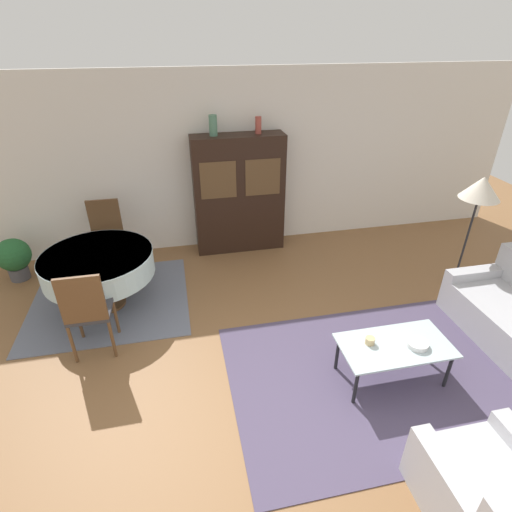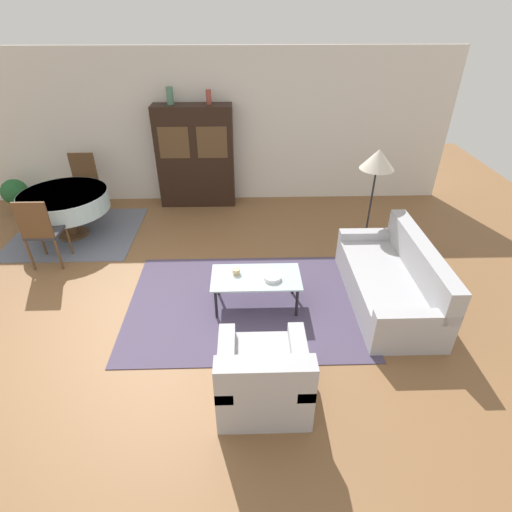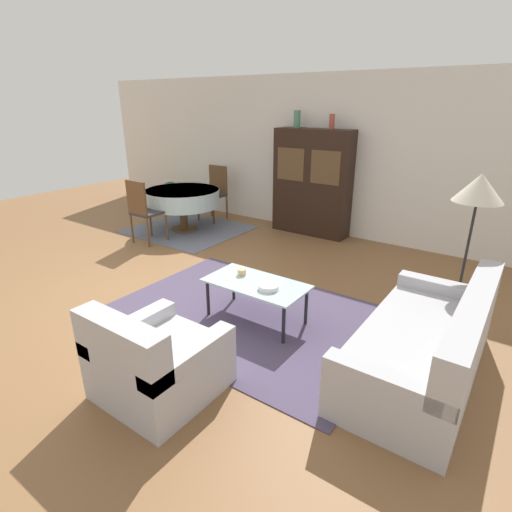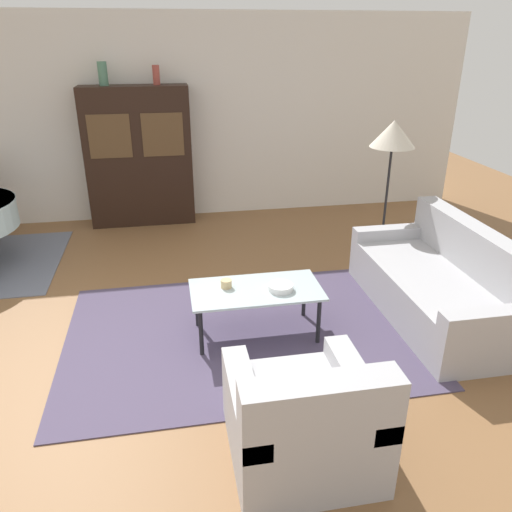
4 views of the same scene
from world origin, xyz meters
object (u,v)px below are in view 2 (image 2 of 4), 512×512
at_px(dining_chair_near, 41,229).
at_px(potted_plant, 15,194).
at_px(display_cabinet, 196,157).
at_px(floor_lamp, 378,162).
at_px(couch, 392,282).
at_px(cup, 236,271).
at_px(vase_short, 209,97).
at_px(armchair, 263,378).
at_px(bowl, 272,277).
at_px(dining_table, 65,202).
at_px(vase_tall, 170,96).
at_px(dining_chair_far, 84,180).
at_px(coffee_table, 256,279).

relative_size(dining_chair_near, potted_plant, 1.70).
bearing_deg(display_cabinet, floor_lamp, -31.90).
bearing_deg(couch, dining_chair_near, 78.55).
height_order(cup, potted_plant, potted_plant).
xyz_separation_m(cup, vase_short, (-0.47, 3.06, 1.46)).
bearing_deg(vase_short, armchair, -80.82).
relative_size(couch, floor_lamp, 1.23).
bearing_deg(potted_plant, bowl, -32.79).
relative_size(armchair, bowl, 4.17).
xyz_separation_m(dining_table, bowl, (3.19, -1.97, -0.14)).
distance_m(armchair, dining_table, 4.52).
xyz_separation_m(dining_table, vase_tall, (1.64, 1.22, 1.35)).
bearing_deg(armchair, dining_table, 132.13).
bearing_deg(dining_chair_far, coffee_table, 136.77).
relative_size(dining_chair_far, potted_plant, 1.70).
height_order(dining_table, vase_short, vase_short).
height_order(coffee_table, potted_plant, potted_plant).
distance_m(display_cabinet, bowl, 3.43).
bearing_deg(dining_table, floor_lamp, -6.09).
xyz_separation_m(dining_chair_far, vase_tall, (1.64, 0.31, 1.36)).
relative_size(armchair, dining_chair_near, 0.83).
xyz_separation_m(coffee_table, cup, (-0.24, 0.07, 0.08)).
bearing_deg(coffee_table, potted_plant, 146.56).
relative_size(display_cabinet, floor_lamp, 1.16).
relative_size(coffee_table, potted_plant, 1.77).
height_order(couch, coffee_table, couch).
bearing_deg(coffee_table, dining_table, 147.43).
xyz_separation_m(couch, vase_tall, (-3.09, 3.08, 1.67)).
height_order(armchair, floor_lamp, floor_lamp).
distance_m(bowl, potted_plant, 5.33).
xyz_separation_m(display_cabinet, dining_chair_far, (-1.98, -0.31, -0.30)).
relative_size(display_cabinet, vase_tall, 6.42).
relative_size(floor_lamp, vase_short, 6.64).
height_order(dining_chair_near, vase_tall, vase_tall).
relative_size(bowl, vase_short, 0.89).
distance_m(floor_lamp, vase_short, 3.06).
height_order(dining_chair_near, dining_chair_far, same).
bearing_deg(display_cabinet, cup, -75.88).
xyz_separation_m(coffee_table, dining_table, (-2.99, 1.91, 0.20)).
relative_size(dining_chair_near, bowl, 5.00).
distance_m(armchair, display_cabinet, 4.71).
height_order(armchair, display_cabinet, display_cabinet).
height_order(dining_table, bowl, dining_table).
distance_m(dining_chair_near, bowl, 3.37).
bearing_deg(bowl, cup, 163.96).
bearing_deg(couch, dining_table, 68.54).
bearing_deg(floor_lamp, cup, -146.20).
height_order(display_cabinet, dining_chair_far, display_cabinet).
bearing_deg(dining_table, vase_short, 28.02).
distance_m(armchair, dining_chair_near, 3.90).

